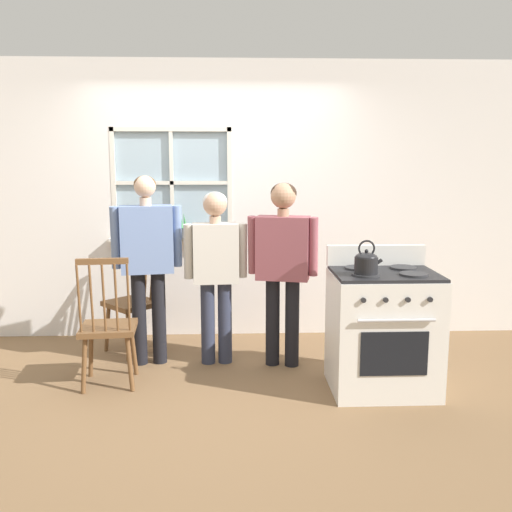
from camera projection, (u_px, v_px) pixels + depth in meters
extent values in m
plane|color=brown|center=(213.00, 387.00, 4.46)|extent=(16.00, 16.00, 0.00)
cube|color=white|center=(385.00, 201.00, 5.68)|extent=(3.04, 0.06, 2.70)
cube|color=white|center=(175.00, 286.00, 5.73)|extent=(1.17, 0.06, 1.00)
cube|color=white|center=(170.00, 93.00, 5.42)|extent=(1.17, 0.06, 0.64)
cube|color=silver|center=(173.00, 239.00, 5.57)|extent=(1.23, 0.10, 0.03)
cube|color=#9EB7C6|center=(172.00, 183.00, 5.57)|extent=(1.11, 0.01, 1.00)
cube|color=silver|center=(172.00, 183.00, 5.54)|extent=(0.04, 0.02, 1.06)
cube|color=silver|center=(172.00, 183.00, 5.54)|extent=(1.17, 0.02, 0.04)
cube|color=silver|center=(113.00, 183.00, 5.52)|extent=(0.04, 0.03, 1.06)
cube|color=silver|center=(230.00, 183.00, 5.56)|extent=(0.04, 0.03, 1.06)
cube|color=silver|center=(170.00, 129.00, 5.45)|extent=(1.17, 0.03, 0.04)
cube|color=silver|center=(173.00, 235.00, 5.63)|extent=(1.17, 0.03, 0.04)
cube|color=brown|center=(132.00, 304.00, 5.21)|extent=(0.58, 0.58, 0.04)
cylinder|color=brown|center=(107.00, 329.00, 5.25)|extent=(0.09, 0.05, 0.44)
cylinder|color=brown|center=(128.00, 336.00, 5.02)|extent=(0.05, 0.09, 0.44)
cylinder|color=brown|center=(137.00, 322.00, 5.48)|extent=(0.05, 0.09, 0.44)
cylinder|color=brown|center=(158.00, 329.00, 5.24)|extent=(0.09, 0.05, 0.44)
cylinder|color=brown|center=(135.00, 269.00, 5.40)|extent=(0.07, 0.06, 0.55)
cylinder|color=brown|center=(141.00, 270.00, 5.34)|extent=(0.07, 0.06, 0.55)
cylinder|color=brown|center=(146.00, 272.00, 5.28)|extent=(0.07, 0.06, 0.55)
cylinder|color=brown|center=(152.00, 273.00, 5.22)|extent=(0.07, 0.06, 0.55)
cylinder|color=brown|center=(158.00, 274.00, 5.16)|extent=(0.07, 0.06, 0.55)
cube|color=brown|center=(145.00, 241.00, 5.23)|extent=(0.29, 0.30, 0.04)
cube|color=brown|center=(108.00, 328.00, 4.45)|extent=(0.45, 0.43, 0.04)
cylinder|color=brown|center=(134.00, 350.00, 4.67)|extent=(0.07, 0.07, 0.44)
cylinder|color=brown|center=(91.00, 351.00, 4.63)|extent=(0.07, 0.07, 0.44)
cylinder|color=brown|center=(130.00, 364.00, 4.35)|extent=(0.07, 0.07, 0.44)
cylinder|color=brown|center=(84.00, 365.00, 4.31)|extent=(0.07, 0.07, 0.44)
cylinder|color=brown|center=(129.00, 299.00, 4.26)|extent=(0.02, 0.08, 0.55)
cylinder|color=brown|center=(116.00, 299.00, 4.25)|extent=(0.02, 0.08, 0.55)
cylinder|color=brown|center=(104.00, 299.00, 4.24)|extent=(0.02, 0.08, 0.55)
cylinder|color=brown|center=(91.00, 300.00, 4.23)|extent=(0.02, 0.08, 0.55)
cylinder|color=brown|center=(79.00, 300.00, 4.22)|extent=(0.02, 0.08, 0.55)
cube|color=brown|center=(102.00, 261.00, 4.19)|extent=(0.38, 0.07, 0.04)
cylinder|color=black|center=(139.00, 319.00, 4.90)|extent=(0.12, 0.12, 0.81)
cylinder|color=black|center=(159.00, 318.00, 4.93)|extent=(0.12, 0.12, 0.81)
cube|color=#6B84B7|center=(147.00, 239.00, 4.80)|extent=(0.46, 0.28, 0.57)
cylinder|color=#6B84B7|center=(115.00, 238.00, 4.73)|extent=(0.09, 0.12, 0.53)
cylinder|color=#6B84B7|center=(177.00, 236.00, 4.83)|extent=(0.09, 0.12, 0.53)
cylinder|color=beige|center=(145.00, 202.00, 4.75)|extent=(0.10, 0.10, 0.07)
sphere|color=beige|center=(145.00, 187.00, 4.73)|extent=(0.18, 0.18, 0.18)
ellipsoid|color=brown|center=(145.00, 184.00, 4.74)|extent=(0.18, 0.18, 0.15)
cylinder|color=#2D3347|center=(208.00, 323.00, 4.93)|extent=(0.12, 0.12, 0.72)
cylinder|color=#2D3347|center=(225.00, 322.00, 4.94)|extent=(0.12, 0.12, 0.72)
cube|color=beige|center=(216.00, 253.00, 4.83)|extent=(0.40, 0.24, 0.51)
cylinder|color=beige|center=(188.00, 252.00, 4.78)|extent=(0.08, 0.11, 0.47)
cylinder|color=beige|center=(243.00, 250.00, 4.83)|extent=(0.08, 0.11, 0.47)
cylinder|color=tan|center=(215.00, 220.00, 4.78)|extent=(0.10, 0.10, 0.06)
sphere|color=tan|center=(215.00, 204.00, 4.76)|extent=(0.20, 0.20, 0.20)
ellipsoid|color=silver|center=(215.00, 202.00, 4.77)|extent=(0.21, 0.21, 0.17)
cylinder|color=black|center=(273.00, 322.00, 4.89)|extent=(0.12, 0.12, 0.76)
cylinder|color=black|center=(292.00, 323.00, 4.86)|extent=(0.12, 0.12, 0.76)
cube|color=#934C56|center=(283.00, 248.00, 4.77)|extent=(0.47, 0.30, 0.53)
cylinder|color=#934C56|center=(252.00, 245.00, 4.79)|extent=(0.10, 0.12, 0.49)
cylinder|color=#934C56|center=(313.00, 247.00, 4.70)|extent=(0.10, 0.12, 0.49)
cylinder|color=tan|center=(283.00, 213.00, 4.72)|extent=(0.10, 0.10, 0.06)
sphere|color=tan|center=(283.00, 196.00, 4.69)|extent=(0.21, 0.21, 0.21)
ellipsoid|color=#332319|center=(284.00, 193.00, 4.70)|extent=(0.22, 0.22, 0.17)
cube|color=white|center=(383.00, 333.00, 4.35)|extent=(0.78, 0.64, 0.90)
cube|color=black|center=(385.00, 274.00, 4.27)|extent=(0.77, 0.61, 0.02)
cylinder|color=#2D2D30|center=(366.00, 275.00, 4.13)|extent=(0.20, 0.20, 0.02)
cylinder|color=#2D2D30|center=(414.00, 274.00, 4.15)|extent=(0.20, 0.20, 0.02)
cylinder|color=#2D2D30|center=(358.00, 268.00, 4.39)|extent=(0.20, 0.20, 0.02)
cylinder|color=#2D2D30|center=(403.00, 268.00, 4.40)|extent=(0.20, 0.20, 0.02)
cube|color=white|center=(376.00, 255.00, 4.54)|extent=(0.78, 0.06, 0.16)
cube|color=black|center=(394.00, 354.00, 4.04)|extent=(0.49, 0.01, 0.32)
cylinder|color=silver|center=(397.00, 320.00, 3.97)|extent=(0.55, 0.02, 0.02)
cylinder|color=#232326|center=(363.00, 300.00, 3.95)|extent=(0.04, 0.02, 0.04)
cylinder|color=#232326|center=(386.00, 300.00, 3.96)|extent=(0.04, 0.02, 0.04)
cylinder|color=#232326|center=(408.00, 300.00, 3.97)|extent=(0.04, 0.02, 0.04)
cylinder|color=#232326|center=(430.00, 300.00, 3.97)|extent=(0.04, 0.02, 0.04)
cylinder|color=black|center=(366.00, 265.00, 4.12)|extent=(0.17, 0.17, 0.12)
ellipsoid|color=black|center=(366.00, 257.00, 4.11)|extent=(0.16, 0.16, 0.07)
sphere|color=black|center=(367.00, 251.00, 4.10)|extent=(0.03, 0.03, 0.03)
cylinder|color=black|center=(377.00, 263.00, 4.12)|extent=(0.08, 0.03, 0.07)
torus|color=black|center=(367.00, 248.00, 4.10)|extent=(0.12, 0.01, 0.12)
cylinder|color=#42474C|center=(183.00, 233.00, 5.56)|extent=(0.15, 0.15, 0.09)
cylinder|color=#33261C|center=(182.00, 229.00, 5.55)|extent=(0.14, 0.14, 0.01)
cone|color=#388447|center=(185.00, 221.00, 5.55)|extent=(0.05, 0.04, 0.15)
cone|color=#388447|center=(181.00, 224.00, 5.56)|extent=(0.05, 0.05, 0.09)
cone|color=#388447|center=(182.00, 223.00, 5.52)|extent=(0.04, 0.06, 0.11)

